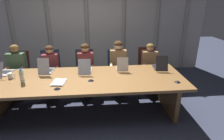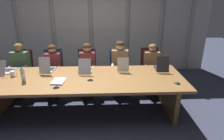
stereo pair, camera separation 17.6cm
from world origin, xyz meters
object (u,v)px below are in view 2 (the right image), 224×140
object	(u,v)px
spiral_notepad	(58,81)
person_left_end	(20,66)
office_chair_center	(87,75)
water_bottle_primary	(23,75)
laptop_right_mid	(123,67)
person_left_mid	(53,67)
laptop_left_end	(5,70)
conference_mic_left_side	(56,87)
person_right_mid	(120,64)
office_chair_left_end	(23,76)
person_right_end	(152,66)
laptop_left_mid	(48,68)
laptop_right_end	(161,67)
office_chair_right_mid	(119,75)
office_chair_left_mid	(55,75)
conference_mic_right_side	(90,80)
person_center	(87,65)
laptop_center	(86,69)
coffee_mug_near	(13,74)
conference_mic_middle	(178,83)
office_chair_right_end	(150,74)

from	to	relation	value
spiral_notepad	person_left_end	bearing A→B (deg)	145.55
office_chair_center	water_bottle_primary	world-z (taller)	water_bottle_primary
laptop_right_mid	person_left_mid	size ratio (longest dim) A/B	0.33
laptop_left_end	office_chair_center	bearing A→B (deg)	-60.51
laptop_left_end	conference_mic_left_side	distance (m)	1.37
person_right_mid	office_chair_left_end	bearing A→B (deg)	-88.89
person_right_end	conference_mic_left_side	distance (m)	2.31
laptop_left_end	person_left_mid	size ratio (longest dim) A/B	0.45
person_right_mid	conference_mic_left_side	world-z (taller)	person_right_mid
laptop_left_end	person_left_end	bearing A→B (deg)	0.28
laptop_left_end	person_right_end	size ratio (longest dim) A/B	0.45
laptop_left_mid	office_chair_left_end	world-z (taller)	laptop_left_mid
laptop_left_end	laptop_right_end	size ratio (longest dim) A/B	1.12
person_left_mid	office_chair_center	bearing A→B (deg)	99.78
laptop_left_end	office_chair_right_mid	bearing A→B (deg)	-68.22
spiral_notepad	laptop_left_mid	bearing A→B (deg)	130.06
office_chair_left_mid	conference_mic_right_side	world-z (taller)	office_chair_left_mid
office_chair_center	conference_mic_right_side	world-z (taller)	office_chair_center
office_chair_center	person_center	world-z (taller)	person_center
water_bottle_primary	conference_mic_right_side	xyz separation A→B (m)	(1.20, -0.02, -0.11)
office_chair_left_mid	person_left_end	size ratio (longest dim) A/B	0.83
person_right_mid	water_bottle_primary	xyz separation A→B (m)	(-1.82, -0.97, 0.15)
person_right_end	conference_mic_left_side	bearing A→B (deg)	-53.16
office_chair_right_mid	person_left_end	size ratio (longest dim) A/B	0.80
laptop_left_end	laptop_center	bearing A→B (deg)	-84.89
person_left_mid	person_right_mid	distance (m)	1.54
laptop_left_end	water_bottle_primary	size ratio (longest dim) A/B	1.92
person_left_mid	spiral_notepad	xyz separation A→B (m)	(0.35, -1.01, 0.09)
office_chair_center	conference_mic_right_side	distance (m)	1.22
office_chair_left_end	person_left_mid	xyz separation A→B (m)	(0.80, -0.17, 0.28)
laptop_right_end	office_chair_center	xyz separation A→B (m)	(-1.62, 0.66, -0.43)
laptop_left_end	spiral_notepad	size ratio (longest dim) A/B	1.56
conference_mic_left_side	spiral_notepad	bearing A→B (deg)	93.59
person_right_end	water_bottle_primary	bearing A→B (deg)	-65.80
laptop_left_end	laptop_center	xyz separation A→B (m)	(1.61, -0.00, 0.00)
coffee_mug_near	conference_mic_right_side	xyz separation A→B (m)	(1.50, -0.26, -0.03)
office_chair_left_mid	conference_mic_middle	xyz separation A→B (m)	(2.50, -1.35, 0.38)
person_left_end	person_left_mid	distance (m)	0.75
laptop_left_end	office_chair_left_end	distance (m)	0.82
person_left_mid	coffee_mug_near	bearing A→B (deg)	-41.86
office_chair_right_mid	person_left_mid	world-z (taller)	person_left_mid
person_right_end	person_center	bearing A→B (deg)	-86.33
office_chair_left_end	person_left_mid	distance (m)	0.86
person_center	conference_mic_middle	bearing A→B (deg)	56.83
laptop_right_end	office_chair_left_end	world-z (taller)	laptop_right_end
office_chair_left_end	person_center	distance (m)	1.62
laptop_left_end	person_center	xyz separation A→B (m)	(1.59, 0.54, -0.12)
office_chair_left_mid	conference_mic_middle	distance (m)	2.86
laptop_left_end	conference_mic_middle	distance (m)	3.33
office_chair_right_end	person_right_mid	world-z (taller)	person_right_mid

